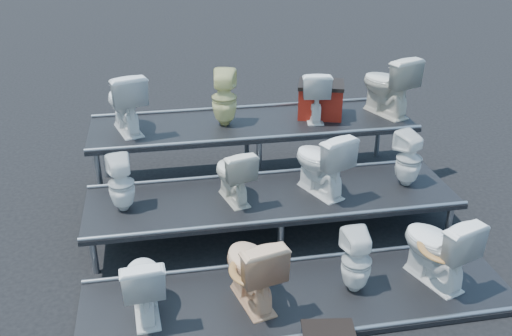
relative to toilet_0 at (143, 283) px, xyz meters
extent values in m
plane|color=black|center=(1.47, 1.30, -0.41)|extent=(80.00, 80.00, 0.00)
cube|color=black|center=(1.47, 0.00, -0.38)|extent=(4.20, 1.20, 0.06)
cube|color=black|center=(1.47, 1.30, -0.18)|extent=(4.20, 1.20, 0.46)
cube|color=black|center=(1.47, 2.60, 0.02)|extent=(4.20, 1.20, 0.86)
imported|color=white|center=(0.00, 0.00, 0.00)|extent=(0.43, 0.70, 0.69)
imported|color=#E1AD82|center=(1.00, 0.00, 0.04)|extent=(0.60, 0.84, 0.78)
imported|color=white|center=(2.03, 0.00, -0.02)|extent=(0.31, 0.31, 0.65)
imported|color=white|center=(2.85, 0.00, 0.05)|extent=(0.67, 0.88, 0.79)
imported|color=white|center=(-0.19, 1.30, 0.37)|extent=(0.33, 0.33, 0.62)
imported|color=beige|center=(1.02, 1.30, 0.37)|extent=(0.50, 0.70, 0.64)
imported|color=white|center=(2.03, 1.30, 0.44)|extent=(0.69, 0.86, 0.77)
imported|color=white|center=(3.09, 1.30, 0.38)|extent=(0.39, 0.39, 0.66)
imported|color=white|center=(-0.14, 2.60, 0.84)|extent=(0.63, 0.85, 0.78)
imported|color=beige|center=(1.10, 2.60, 0.81)|extent=(0.39, 0.40, 0.72)
imported|color=white|center=(2.29, 2.60, 0.79)|extent=(0.47, 0.71, 0.67)
imported|color=beige|center=(3.30, 2.60, 0.87)|extent=(0.72, 0.92, 0.83)
cube|color=maroon|center=(2.41, 2.68, 0.66)|extent=(0.69, 0.61, 0.41)
camera|label=1|loc=(0.26, -4.30, 3.20)|focal=40.00mm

